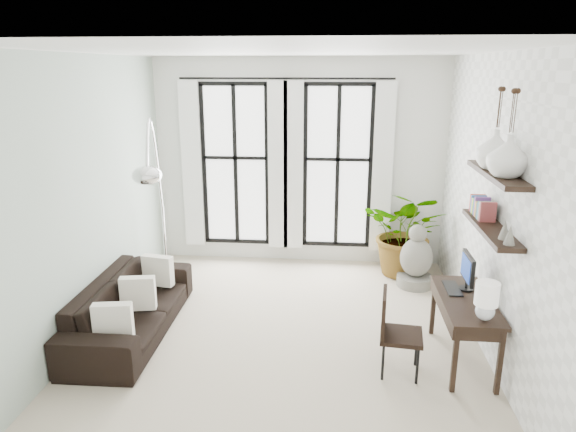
# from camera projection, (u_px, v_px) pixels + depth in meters

# --- Properties ---
(floor) EXTENTS (5.00, 5.00, 0.00)m
(floor) POSITION_uv_depth(u_px,v_px,m) (283.00, 335.00, 6.05)
(floor) COLOR #BFAF98
(floor) RESTS_ON ground
(ceiling) EXTENTS (5.00, 5.00, 0.00)m
(ceiling) POSITION_uv_depth(u_px,v_px,m) (283.00, 51.00, 5.16)
(ceiling) COLOR white
(ceiling) RESTS_ON wall_back
(wall_left) EXTENTS (0.00, 5.00, 5.00)m
(wall_left) POSITION_uv_depth(u_px,v_px,m) (86.00, 199.00, 5.80)
(wall_left) COLOR #A2B5A7
(wall_left) RESTS_ON floor
(wall_right) EXTENTS (0.00, 5.00, 5.00)m
(wall_right) POSITION_uv_depth(u_px,v_px,m) (495.00, 209.00, 5.41)
(wall_right) COLOR white
(wall_right) RESTS_ON floor
(wall_back) EXTENTS (4.50, 0.00, 4.50)m
(wall_back) POSITION_uv_depth(u_px,v_px,m) (299.00, 163.00, 8.00)
(wall_back) COLOR white
(wall_back) RESTS_ON floor
(windows) EXTENTS (3.26, 0.13, 2.65)m
(windows) POSITION_uv_depth(u_px,v_px,m) (286.00, 166.00, 7.96)
(windows) COLOR white
(windows) RESTS_ON wall_back
(wall_shelves) EXTENTS (0.25, 1.30, 0.60)m
(wall_shelves) POSITION_uv_depth(u_px,v_px,m) (492.00, 205.00, 5.06)
(wall_shelves) COLOR black
(wall_shelves) RESTS_ON wall_right
(sofa) EXTENTS (0.90, 2.25, 0.65)m
(sofa) POSITION_uv_depth(u_px,v_px,m) (131.00, 306.00, 6.05)
(sofa) COLOR black
(sofa) RESTS_ON floor
(throw_pillows) EXTENTS (0.40, 1.52, 0.40)m
(throw_pillows) POSITION_uv_depth(u_px,v_px,m) (138.00, 293.00, 5.99)
(throw_pillows) COLOR silver
(throw_pillows) RESTS_ON sofa
(plant) EXTENTS (1.51, 1.43, 1.34)m
(plant) POSITION_uv_depth(u_px,v_px,m) (407.00, 232.00, 7.65)
(plant) COLOR #2D7228
(plant) RESTS_ON floor
(desk) EXTENTS (0.52, 1.23, 1.12)m
(desk) POSITION_uv_depth(u_px,v_px,m) (467.00, 304.00, 5.27)
(desk) COLOR black
(desk) RESTS_ON floor
(desk_chair) EXTENTS (0.46, 0.46, 0.89)m
(desk_chair) POSITION_uv_depth(u_px,v_px,m) (394.00, 328.00, 5.19)
(desk_chair) COLOR black
(desk_chair) RESTS_ON floor
(arc_lamp) EXTENTS (0.75, 1.90, 2.46)m
(arc_lamp) POSITION_uv_depth(u_px,v_px,m) (153.00, 162.00, 6.38)
(arc_lamp) COLOR silver
(arc_lamp) RESTS_ON floor
(buddha) EXTENTS (0.51, 0.51, 0.92)m
(buddha) POSITION_uv_depth(u_px,v_px,m) (416.00, 260.00, 7.31)
(buddha) COLOR gray
(buddha) RESTS_ON floor
(vase_a) EXTENTS (0.37, 0.37, 0.38)m
(vase_a) POSITION_uv_depth(u_px,v_px,m) (508.00, 156.00, 4.63)
(vase_a) COLOR white
(vase_a) RESTS_ON shelf_upper
(vase_b) EXTENTS (0.37, 0.37, 0.38)m
(vase_b) POSITION_uv_depth(u_px,v_px,m) (495.00, 149.00, 5.01)
(vase_b) COLOR white
(vase_b) RESTS_ON shelf_upper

